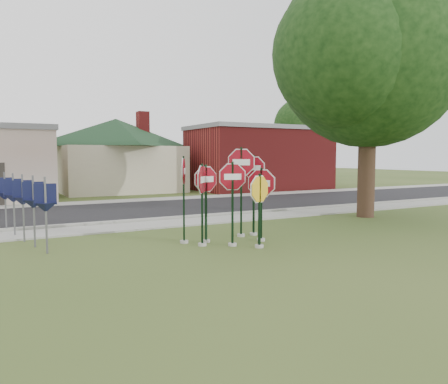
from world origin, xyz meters
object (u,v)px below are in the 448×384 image
stop_sign_left (202,193)px  oak_tree (370,53)px  stop_sign_center (232,192)px  stop_sign_yellow (260,202)px

stop_sign_left → oak_tree: 10.19m
oak_tree → stop_sign_center: bearing=-162.3°
stop_sign_center → stop_sign_yellow: size_ratio=1.15×
stop_sign_center → stop_sign_yellow: (0.54, -0.56, -0.24)m
oak_tree → stop_sign_left: bearing=-166.4°
stop_sign_left → oak_tree: bearing=13.6°
stop_sign_yellow → stop_sign_left: 1.62m
stop_sign_yellow → oak_tree: oak_tree is taller
stop_sign_yellow → oak_tree: 9.53m
stop_sign_center → stop_sign_left: (-0.74, 0.41, -0.03)m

